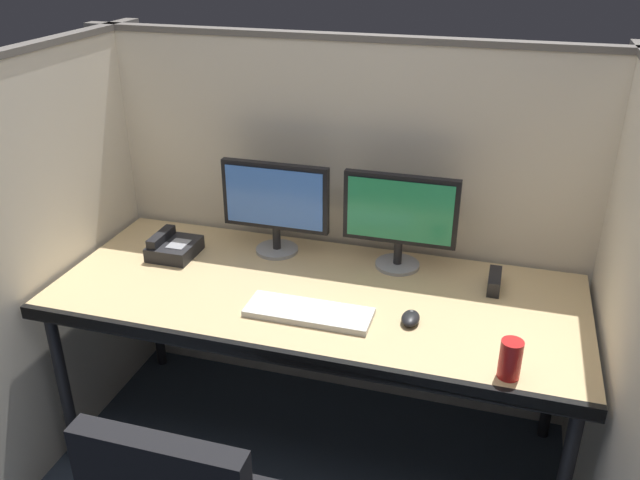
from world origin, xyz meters
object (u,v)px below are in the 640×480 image
Objects in this scene: monitor_right at (400,215)px; desk_phone at (173,247)px; computer_mouse at (411,318)px; desk at (315,304)px; keyboard_main at (309,312)px; monitor_left at (275,202)px; soda_can at (510,359)px; red_stapler at (494,281)px.

desk_phone is at bearing -169.96° from monitor_right.
computer_mouse is at bearing -73.27° from monitor_right.
keyboard_main is at bearing -81.02° from desk.
keyboard_main is 4.48× the size of computer_mouse.
monitor_left is 0.54m from keyboard_main.
monitor_right reaches higher than desk_phone.
desk_phone is at bearing 167.18° from computer_mouse.
soda_can is 0.52m from red_stapler.
desk is 0.45m from monitor_left.
desk_phone is (-0.63, 0.12, 0.08)m from desk.
desk_phone is at bearing 161.84° from soda_can.
desk_phone is (-0.88, -0.16, -0.18)m from monitor_right.
monitor_right is 2.26× the size of desk_phone.
computer_mouse reaches higher than desk.
monitor_left and monitor_right have the same top height.
monitor_right is (0.25, 0.28, 0.27)m from desk.
monitor_right reaches higher than soda_can.
desk is at bearing 155.84° from soda_can.
keyboard_main is 2.87× the size of red_stapler.
desk is 0.46m from monitor_right.
monitor_right is 0.44m from computer_mouse.
soda_can is at bearing -31.87° from monitor_left.
keyboard_main is (0.02, -0.15, 0.06)m from desk.
monitor_left is 2.87× the size of red_stapler.
monitor_left is 0.88m from red_stapler.
desk_phone is 1.27× the size of red_stapler.
monitor_left is at bearing 20.70° from desk_phone.
keyboard_main is at bearing -148.24° from red_stapler.
desk_phone is (-0.99, 0.23, 0.02)m from computer_mouse.
monitor_left is at bearing -178.89° from monitor_right.
monitor_left is 3.52× the size of soda_can.
monitor_right is 0.91m from desk_phone.
monitor_right is 2.87× the size of red_stapler.
monitor_right is at bearing 1.11° from monitor_left.
monitor_right is 0.75m from soda_can.
computer_mouse reaches higher than keyboard_main.
monitor_left is 1.10m from soda_can.
soda_can is at bearing -32.49° from computer_mouse.
monitor_right is at bearing 10.04° from desk_phone.
monitor_left is 0.45m from desk_phone.
desk_phone is at bearing -159.30° from monitor_left.
monitor_right reaches higher than desk.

